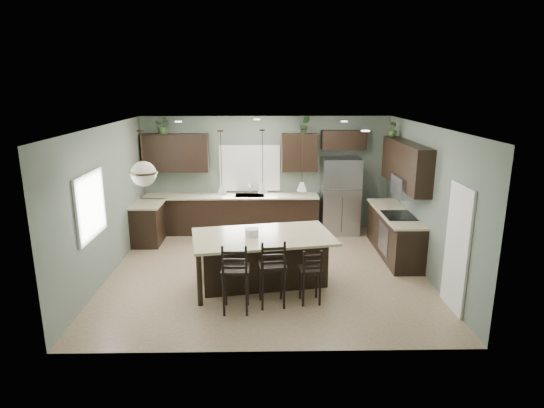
% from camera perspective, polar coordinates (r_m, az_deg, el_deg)
% --- Properties ---
extents(ground, '(6.00, 6.00, 0.00)m').
position_cam_1_polar(ground, '(8.94, -0.60, -8.44)').
color(ground, '#9E8466').
rests_on(ground, ground).
extents(pantry_door, '(0.04, 0.82, 2.04)m').
position_cam_1_polar(pantry_door, '(7.74, 22.20, -5.21)').
color(pantry_door, white).
rests_on(pantry_door, ground).
extents(window_back, '(1.35, 0.02, 1.00)m').
position_cam_1_polar(window_back, '(11.13, -2.81, 4.53)').
color(window_back, white).
rests_on(window_back, room_shell).
extents(window_left, '(0.02, 1.10, 1.00)m').
position_cam_1_polar(window_left, '(8.21, -21.90, -0.20)').
color(window_left, white).
rests_on(window_left, room_shell).
extents(left_return_cabs, '(0.60, 0.90, 0.90)m').
position_cam_1_polar(left_return_cabs, '(10.71, -15.31, -2.45)').
color(left_return_cabs, black).
rests_on(left_return_cabs, ground).
extents(left_return_countertop, '(0.66, 0.96, 0.04)m').
position_cam_1_polar(left_return_countertop, '(10.58, -15.37, -0.02)').
color(left_return_countertop, '#C0BA91').
rests_on(left_return_countertop, left_return_cabs).
extents(back_lower_cabs, '(4.20, 0.60, 0.90)m').
position_cam_1_polar(back_lower_cabs, '(11.13, -5.10, -1.33)').
color(back_lower_cabs, black).
rests_on(back_lower_cabs, ground).
extents(back_countertop, '(4.20, 0.66, 0.04)m').
position_cam_1_polar(back_countertop, '(10.99, -5.16, 0.99)').
color(back_countertop, '#C0BA91').
rests_on(back_countertop, back_lower_cabs).
extents(sink_inset, '(0.70, 0.45, 0.01)m').
position_cam_1_polar(sink_inset, '(10.96, -2.82, 1.08)').
color(sink_inset, gray).
rests_on(sink_inset, back_countertop).
extents(faucet, '(0.02, 0.02, 0.28)m').
position_cam_1_polar(faucet, '(10.90, -2.83, 1.79)').
color(faucet, silver).
rests_on(faucet, back_countertop).
extents(back_upper_left, '(1.55, 0.34, 0.90)m').
position_cam_1_polar(back_upper_left, '(11.11, -11.97, 6.30)').
color(back_upper_left, black).
rests_on(back_upper_left, room_shell).
extents(back_upper_right, '(0.85, 0.34, 0.90)m').
position_cam_1_polar(back_upper_right, '(10.94, 3.47, 6.47)').
color(back_upper_right, black).
rests_on(back_upper_right, room_shell).
extents(fridge_header, '(1.05, 0.34, 0.45)m').
position_cam_1_polar(fridge_header, '(11.04, 8.99, 7.96)').
color(fridge_header, black).
rests_on(fridge_header, room_shell).
extents(right_lower_cabs, '(0.60, 2.35, 0.90)m').
position_cam_1_polar(right_lower_cabs, '(9.98, 15.07, -3.68)').
color(right_lower_cabs, black).
rests_on(right_lower_cabs, ground).
extents(right_countertop, '(0.66, 2.35, 0.04)m').
position_cam_1_polar(right_countertop, '(9.84, 15.14, -1.09)').
color(right_countertop, '#C0BA91').
rests_on(right_countertop, right_lower_cabs).
extents(cooktop, '(0.58, 0.75, 0.02)m').
position_cam_1_polar(cooktop, '(9.58, 15.60, -1.39)').
color(cooktop, black).
rests_on(cooktop, right_countertop).
extents(wall_oven_front, '(0.01, 0.72, 0.60)m').
position_cam_1_polar(wall_oven_front, '(9.65, 13.77, -4.23)').
color(wall_oven_front, gray).
rests_on(wall_oven_front, right_lower_cabs).
extents(right_upper_cabs, '(0.34, 2.35, 0.90)m').
position_cam_1_polar(right_upper_cabs, '(9.67, 16.40, 4.81)').
color(right_upper_cabs, black).
rests_on(right_upper_cabs, room_shell).
extents(microwave, '(0.40, 0.75, 0.40)m').
position_cam_1_polar(microwave, '(9.47, 16.43, 2.14)').
color(microwave, gray).
rests_on(microwave, right_upper_cabs).
extents(refrigerator, '(0.90, 0.74, 1.85)m').
position_cam_1_polar(refrigerator, '(11.09, 8.53, 1.04)').
color(refrigerator, gray).
rests_on(refrigerator, ground).
extents(kitchen_island, '(2.66, 1.80, 0.92)m').
position_cam_1_polar(kitchen_island, '(8.24, -1.14, -7.02)').
color(kitchen_island, black).
rests_on(kitchen_island, ground).
extents(serving_dish, '(0.24, 0.24, 0.14)m').
position_cam_1_polar(serving_dish, '(8.03, -2.56, -3.58)').
color(serving_dish, silver).
rests_on(serving_dish, kitchen_island).
extents(bar_stool_left, '(0.44, 0.44, 1.17)m').
position_cam_1_polar(bar_stool_left, '(7.26, -4.59, -9.09)').
color(bar_stool_left, black).
rests_on(bar_stool_left, ground).
extents(bar_stool_center, '(0.47, 0.47, 1.16)m').
position_cam_1_polar(bar_stool_center, '(7.43, 0.00, -8.52)').
color(bar_stool_center, black).
rests_on(bar_stool_center, ground).
extents(bar_stool_right, '(0.39, 0.39, 0.97)m').
position_cam_1_polar(bar_stool_right, '(7.58, 4.81, -8.90)').
color(bar_stool_right, black).
rests_on(bar_stool_right, ground).
extents(pendant_left, '(0.17, 0.17, 1.10)m').
position_cam_1_polar(pendant_left, '(7.67, -6.38, 5.15)').
color(pendant_left, white).
rests_on(pendant_left, room_shell).
extents(pendant_center, '(0.17, 0.17, 1.10)m').
position_cam_1_polar(pendant_center, '(7.76, -1.20, 5.34)').
color(pendant_center, white).
rests_on(pendant_center, room_shell).
extents(pendant_right, '(0.17, 0.17, 1.10)m').
position_cam_1_polar(pendant_right, '(7.91, 3.82, 5.49)').
color(pendant_right, silver).
rests_on(pendant_right, room_shell).
extents(chandelier, '(0.47, 0.47, 0.97)m').
position_cam_1_polar(chandelier, '(7.99, -15.95, 5.54)').
color(chandelier, beige).
rests_on(chandelier, room_shell).
extents(plant_back_left, '(0.45, 0.43, 0.40)m').
position_cam_1_polar(plant_back_left, '(11.05, -13.42, 9.58)').
color(plant_back_left, '#2D5123').
rests_on(plant_back_left, back_upper_left).
extents(plant_back_right, '(0.24, 0.20, 0.42)m').
position_cam_1_polar(plant_back_right, '(10.85, 4.14, 9.91)').
color(plant_back_right, '#244B20').
rests_on(plant_back_right, back_upper_right).
extents(plant_right_wall, '(0.25, 0.25, 0.33)m').
position_cam_1_polar(plant_right_wall, '(10.50, 14.93, 9.04)').
color(plant_right_wall, '#365625').
rests_on(plant_right_wall, right_upper_cabs).
extents(room_shell, '(6.00, 6.00, 6.00)m').
position_cam_1_polar(room_shell, '(8.41, -0.63, 2.27)').
color(room_shell, '#5E6C5D').
rests_on(room_shell, ground).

